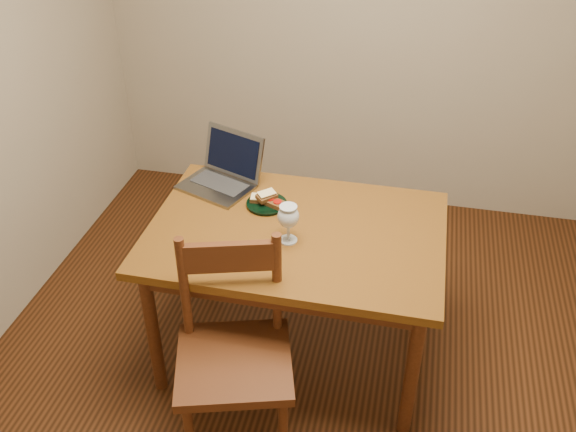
% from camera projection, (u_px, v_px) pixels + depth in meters
% --- Properties ---
extents(floor, '(3.20, 3.20, 0.02)m').
position_uv_depth(floor, '(311.00, 367.00, 3.16)').
color(floor, black).
rests_on(floor, ground).
extents(back_wall, '(3.20, 0.02, 2.60)m').
position_uv_depth(back_wall, '(367.00, 4.00, 3.71)').
color(back_wall, gray).
rests_on(back_wall, floor).
extents(table, '(1.30, 0.90, 0.74)m').
position_uv_depth(table, '(296.00, 245.00, 2.88)').
color(table, '#552E0E').
rests_on(table, floor).
extents(chair, '(0.56, 0.54, 0.49)m').
position_uv_depth(chair, '(233.00, 347.00, 2.54)').
color(chair, '#3D1D0C').
rests_on(chair, floor).
extents(plate, '(0.19, 0.19, 0.02)m').
position_uv_depth(plate, '(267.00, 204.00, 2.98)').
color(plate, black).
rests_on(plate, table).
extents(sandwich_cheese, '(0.10, 0.06, 0.03)m').
position_uv_depth(sandwich_cheese, '(260.00, 198.00, 2.98)').
color(sandwich_cheese, '#381E0C').
rests_on(sandwich_cheese, plate).
extents(sandwich_tomato, '(0.11, 0.09, 0.03)m').
position_uv_depth(sandwich_tomato, '(274.00, 202.00, 2.95)').
color(sandwich_tomato, '#381E0C').
rests_on(sandwich_tomato, plate).
extents(sandwich_top, '(0.10, 0.11, 0.03)m').
position_uv_depth(sandwich_top, '(267.00, 196.00, 2.96)').
color(sandwich_top, '#381E0C').
rests_on(sandwich_top, plate).
extents(milk_glass, '(0.09, 0.09, 0.18)m').
position_uv_depth(milk_glass, '(288.00, 224.00, 2.71)').
color(milk_glass, white).
rests_on(milk_glass, table).
extents(laptop, '(0.42, 0.41, 0.24)m').
position_uv_depth(laptop, '(224.00, 171.00, 3.12)').
color(laptop, slate).
rests_on(laptop, table).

